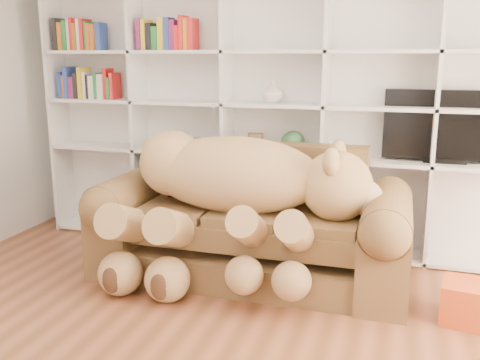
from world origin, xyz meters
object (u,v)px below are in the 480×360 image
(sofa, at_px, (252,228))
(teddy_bear, at_px, (232,191))
(tv, at_px, (447,127))
(gift_box, at_px, (469,303))

(sofa, height_order, teddy_bear, teddy_bear)
(tv, bearing_deg, teddy_bear, -148.95)
(teddy_bear, height_order, tv, tv)
(sofa, xyz_separation_m, teddy_bear, (-0.10, -0.20, 0.34))
(gift_box, distance_m, tv, 1.49)
(sofa, distance_m, teddy_bear, 0.41)
(teddy_bear, distance_m, tv, 1.84)
(gift_box, bearing_deg, tv, 98.01)
(sofa, bearing_deg, tv, 26.68)
(sofa, distance_m, gift_box, 1.64)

